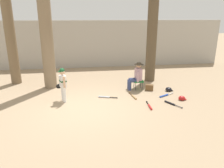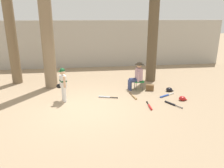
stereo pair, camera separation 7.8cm
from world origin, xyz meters
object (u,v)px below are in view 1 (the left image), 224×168
(bat_black_composite, at_px, (171,103))
(batting_helmet_red, at_px, (182,98))
(folding_stool, at_px, (138,81))
(tree_far_left, at_px, (9,27))
(bat_aluminum_silver, at_px, (106,97))
(bat_blue_youth, at_px, (165,95))
(handbag_beside_stool, at_px, (149,87))
(bat_wood_tan, at_px, (134,97))
(batting_helmet_black, at_px, (169,89))
(bat_red_barrel, at_px, (150,106))
(young_ballplayer, at_px, (63,83))
(seated_spectator, at_px, (136,75))
(tree_behind_spectator, at_px, (152,40))
(tree_near_player, at_px, (46,25))

(bat_black_composite, height_order, batting_helmet_red, batting_helmet_red)
(folding_stool, height_order, tree_far_left, tree_far_left)
(folding_stool, relative_size, bat_aluminum_silver, 0.55)
(bat_black_composite, xyz_separation_m, batting_helmet_red, (0.58, 0.34, 0.04))
(folding_stool, bearing_deg, batting_helmet_red, -48.31)
(bat_blue_youth, bearing_deg, batting_helmet_red, -45.53)
(folding_stool, relative_size, tree_far_left, 0.07)
(handbag_beside_stool, bearing_deg, bat_wood_tan, -140.13)
(tree_far_left, height_order, bat_wood_tan, tree_far_left)
(batting_helmet_black, bearing_deg, bat_red_barrel, -131.00)
(young_ballplayer, xyz_separation_m, seated_spectator, (3.07, 0.98, -0.10))
(bat_blue_youth, relative_size, bat_aluminum_silver, 0.98)
(tree_far_left, bearing_deg, bat_aluminum_silver, -32.67)
(folding_stool, xyz_separation_m, bat_blue_youth, (0.86, -1.01, -0.33))
(folding_stool, relative_size, batting_helmet_red, 1.34)
(tree_behind_spectator, distance_m, seated_spectator, 2.12)
(handbag_beside_stool, bearing_deg, seated_spectator, 158.21)
(handbag_beside_stool, height_order, tree_far_left, tree_far_left)
(tree_near_player, relative_size, bat_wood_tan, 8.63)
(handbag_beside_stool, xyz_separation_m, bat_red_barrel, (-0.55, -1.77, -0.10))
(tree_behind_spectator, xyz_separation_m, young_ballplayer, (-4.10, -2.22, -1.27))
(young_ballplayer, bearing_deg, bat_aluminum_silver, 4.79)
(tree_near_player, xyz_separation_m, folding_stool, (3.86, -0.86, -2.40))
(tree_near_player, distance_m, tree_behind_spectator, 4.87)
(bat_blue_youth, height_order, batting_helmet_red, batting_helmet_red)
(handbag_beside_stool, xyz_separation_m, tree_far_left, (-6.03, 1.96, 2.48))
(bat_wood_tan, bearing_deg, batting_helmet_red, -17.25)
(folding_stool, distance_m, bat_wood_tan, 1.10)
(bat_aluminum_silver, height_order, batting_helmet_red, batting_helmet_red)
(bat_wood_tan, bearing_deg, bat_blue_youth, -2.48)
(tree_near_player, distance_m, folding_stool, 4.63)
(bat_aluminum_silver, bearing_deg, tree_far_left, 147.33)
(batting_helmet_black, bearing_deg, handbag_beside_stool, 164.09)
(tree_behind_spectator, xyz_separation_m, folding_stool, (-0.93, -1.24, -1.65))
(young_ballplayer, height_order, bat_wood_tan, young_ballplayer)
(bat_wood_tan, height_order, batting_helmet_black, batting_helmet_black)
(young_ballplayer, bearing_deg, tree_behind_spectator, 28.42)
(folding_stool, distance_m, tree_far_left, 6.27)
(tree_near_player, height_order, bat_wood_tan, tree_near_player)
(bat_blue_youth, bearing_deg, bat_aluminum_silver, 175.89)
(bat_aluminum_silver, bearing_deg, handbag_beside_stool, 17.26)
(folding_stool, bearing_deg, bat_wood_tan, -114.33)
(tree_behind_spectator, relative_size, batting_helmet_black, 14.87)
(seated_spectator, relative_size, handbag_beside_stool, 3.53)
(bat_red_barrel, height_order, batting_helmet_red, batting_helmet_red)
(tree_near_player, bearing_deg, tree_behind_spectator, 4.57)
(seated_spectator, distance_m, batting_helmet_red, 2.17)
(tree_near_player, height_order, handbag_beside_stool, tree_near_player)
(bat_red_barrel, bearing_deg, bat_blue_youth, 45.54)
(handbag_beside_stool, bearing_deg, tree_near_player, 165.95)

